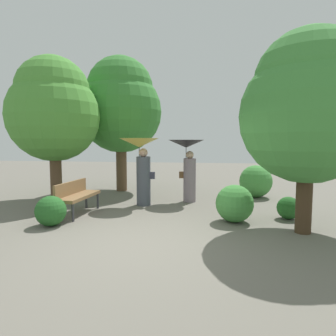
% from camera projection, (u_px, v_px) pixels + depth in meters
% --- Properties ---
extents(ground_plane, '(40.00, 40.00, 0.00)m').
position_uv_depth(ground_plane, '(140.00, 242.00, 5.30)').
color(ground_plane, '#6B665B').
extents(person_left, '(1.13, 1.13, 1.93)m').
position_uv_depth(person_left, '(141.00, 159.00, 8.30)').
color(person_left, '#474C56').
rests_on(person_left, ground).
extents(person_right, '(1.09, 1.09, 1.89)m').
position_uv_depth(person_right, '(188.00, 159.00, 8.79)').
color(person_right, gray).
rests_on(person_right, ground).
extents(park_bench, '(0.56, 1.52, 0.83)m').
position_uv_depth(park_bench, '(77.00, 194.00, 7.34)').
color(park_bench, '#38383D').
rests_on(park_bench, ground).
extents(tree_near_left, '(2.77, 2.77, 4.42)m').
position_uv_depth(tree_near_left, '(54.00, 109.00, 8.84)').
color(tree_near_left, brown).
rests_on(tree_near_left, ground).
extents(tree_near_right, '(2.64, 2.64, 4.02)m').
position_uv_depth(tree_near_right, '(308.00, 106.00, 5.64)').
color(tree_near_right, '#42301E').
rests_on(tree_near_right, ground).
extents(tree_mid_left, '(3.01, 3.01, 4.92)m').
position_uv_depth(tree_mid_left, '(121.00, 105.00, 10.60)').
color(tree_mid_left, brown).
rests_on(tree_mid_left, ground).
extents(bush_path_left, '(0.66, 0.66, 0.66)m').
position_uv_depth(bush_path_left, '(51.00, 211.00, 6.31)').
color(bush_path_left, '#235B23').
rests_on(bush_path_left, ground).
extents(bush_path_right, '(0.86, 0.86, 0.86)m').
position_uv_depth(bush_path_right, '(235.00, 204.00, 6.61)').
color(bush_path_right, '#428C3D').
rests_on(bush_path_right, ground).
extents(bush_behind_bench, '(0.54, 0.54, 0.54)m').
position_uv_depth(bush_behind_bench, '(288.00, 208.00, 6.87)').
color(bush_behind_bench, '#235B23').
rests_on(bush_behind_bench, ground).
extents(bush_far_side, '(1.06, 1.06, 1.06)m').
position_uv_depth(bush_far_side, '(256.00, 181.00, 9.55)').
color(bush_far_side, '#428C3D').
rests_on(bush_far_side, ground).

